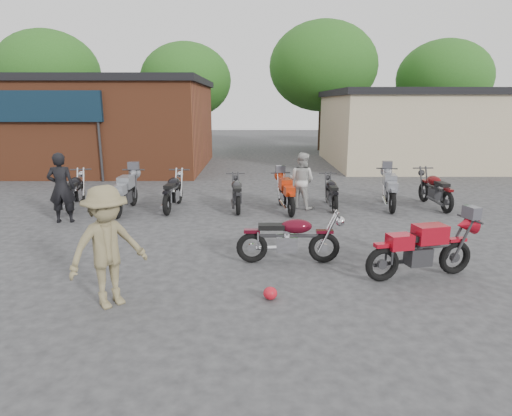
{
  "coord_description": "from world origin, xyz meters",
  "views": [
    {
      "loc": [
        -0.52,
        -7.35,
        3.11
      ],
      "look_at": [
        -0.48,
        1.65,
        0.9
      ],
      "focal_mm": 30.0,
      "sensor_mm": 36.0,
      "label": 1
    }
  ],
  "objects_px": {
    "row_bike_1": "(125,191)",
    "row_bike_4": "(286,192)",
    "helmet": "(270,293)",
    "vintage_motorcycle": "(290,235)",
    "person_light": "(302,181)",
    "row_bike_7": "(435,188)",
    "row_bike_3": "(237,192)",
    "row_bike_2": "(173,190)",
    "person_dark": "(61,188)",
    "person_tan": "(108,247)",
    "row_bike_5": "(332,191)",
    "row_bike_0": "(75,189)",
    "row_bike_6": "(390,188)",
    "sportbike": "(423,246)"
  },
  "relations": [
    {
      "from": "row_bike_0",
      "to": "row_bike_2",
      "type": "height_order",
      "value": "row_bike_2"
    },
    {
      "from": "row_bike_1",
      "to": "row_bike_3",
      "type": "distance_m",
      "value": 3.27
    },
    {
      "from": "row_bike_5",
      "to": "person_light",
      "type": "bearing_deg",
      "value": 93.91
    },
    {
      "from": "row_bike_1",
      "to": "row_bike_6",
      "type": "height_order",
      "value": "row_bike_1"
    },
    {
      "from": "helmet",
      "to": "row_bike_2",
      "type": "bearing_deg",
      "value": 113.6
    },
    {
      "from": "person_dark",
      "to": "row_bike_0",
      "type": "xyz_separation_m",
      "value": [
        -0.32,
        1.6,
        -0.35
      ]
    },
    {
      "from": "row_bike_7",
      "to": "row_bike_3",
      "type": "bearing_deg",
      "value": 89.28
    },
    {
      "from": "row_bike_1",
      "to": "person_tan",
      "type": "bearing_deg",
      "value": -165.38
    },
    {
      "from": "vintage_motorcycle",
      "to": "row_bike_5",
      "type": "xyz_separation_m",
      "value": [
        1.64,
        4.66,
        -0.05
      ]
    },
    {
      "from": "vintage_motorcycle",
      "to": "row_bike_6",
      "type": "height_order",
      "value": "row_bike_6"
    },
    {
      "from": "person_dark",
      "to": "row_bike_7",
      "type": "bearing_deg",
      "value": -179.72
    },
    {
      "from": "row_bike_1",
      "to": "row_bike_4",
      "type": "xyz_separation_m",
      "value": [
        4.71,
        0.08,
        -0.06
      ]
    },
    {
      "from": "row_bike_7",
      "to": "sportbike",
      "type": "bearing_deg",
      "value": 152.36
    },
    {
      "from": "sportbike",
      "to": "row_bike_2",
      "type": "xyz_separation_m",
      "value": [
        -5.48,
        5.27,
        0.0
      ]
    },
    {
      "from": "vintage_motorcycle",
      "to": "row_bike_3",
      "type": "xyz_separation_m",
      "value": [
        -1.23,
        4.47,
        -0.04
      ]
    },
    {
      "from": "row_bike_7",
      "to": "row_bike_6",
      "type": "bearing_deg",
      "value": 89.14
    },
    {
      "from": "vintage_motorcycle",
      "to": "helmet",
      "type": "xyz_separation_m",
      "value": [
        -0.45,
        -1.66,
        -0.47
      ]
    },
    {
      "from": "row_bike_4",
      "to": "row_bike_6",
      "type": "height_order",
      "value": "row_bike_6"
    },
    {
      "from": "vintage_motorcycle",
      "to": "row_bike_4",
      "type": "distance_m",
      "value": 4.28
    },
    {
      "from": "vintage_motorcycle",
      "to": "row_bike_4",
      "type": "bearing_deg",
      "value": 87.2
    },
    {
      "from": "helmet",
      "to": "row_bike_4",
      "type": "height_order",
      "value": "row_bike_4"
    },
    {
      "from": "vintage_motorcycle",
      "to": "person_light",
      "type": "bearing_deg",
      "value": 81.36
    },
    {
      "from": "vintage_motorcycle",
      "to": "row_bike_5",
      "type": "distance_m",
      "value": 4.94
    },
    {
      "from": "row_bike_4",
      "to": "row_bike_0",
      "type": "bearing_deg",
      "value": 79.13
    },
    {
      "from": "row_bike_1",
      "to": "row_bike_2",
      "type": "distance_m",
      "value": 1.38
    },
    {
      "from": "person_tan",
      "to": "row_bike_0",
      "type": "xyz_separation_m",
      "value": [
        -3.17,
        6.48,
        -0.37
      ]
    },
    {
      "from": "row_bike_4",
      "to": "row_bike_2",
      "type": "bearing_deg",
      "value": 78.47
    },
    {
      "from": "vintage_motorcycle",
      "to": "row_bike_2",
      "type": "relative_size",
      "value": 0.96
    },
    {
      "from": "row_bike_2",
      "to": "row_bike_0",
      "type": "bearing_deg",
      "value": 90.35
    },
    {
      "from": "person_tan",
      "to": "row_bike_6",
      "type": "distance_m",
      "value": 9.12
    },
    {
      "from": "person_tan",
      "to": "row_bike_2",
      "type": "bearing_deg",
      "value": 48.88
    },
    {
      "from": "helmet",
      "to": "row_bike_6",
      "type": "relative_size",
      "value": 0.11
    },
    {
      "from": "person_tan",
      "to": "helmet",
      "type": "bearing_deg",
      "value": -38.64
    },
    {
      "from": "person_light",
      "to": "person_tan",
      "type": "relative_size",
      "value": 0.88
    },
    {
      "from": "person_light",
      "to": "row_bike_0",
      "type": "distance_m",
      "value": 6.86
    },
    {
      "from": "helmet",
      "to": "row_bike_5",
      "type": "distance_m",
      "value": 6.66
    },
    {
      "from": "person_tan",
      "to": "row_bike_0",
      "type": "relative_size",
      "value": 0.94
    },
    {
      "from": "sportbike",
      "to": "person_tan",
      "type": "height_order",
      "value": "person_tan"
    },
    {
      "from": "person_light",
      "to": "row_bike_1",
      "type": "distance_m",
      "value": 5.23
    },
    {
      "from": "row_bike_0",
      "to": "row_bike_2",
      "type": "relative_size",
      "value": 0.99
    },
    {
      "from": "person_tan",
      "to": "row_bike_5",
      "type": "relative_size",
      "value": 1.06
    },
    {
      "from": "helmet",
      "to": "row_bike_7",
      "type": "xyz_separation_m",
      "value": [
        5.28,
        6.39,
        0.5
      ]
    },
    {
      "from": "row_bike_3",
      "to": "row_bike_6",
      "type": "bearing_deg",
      "value": -92.45
    },
    {
      "from": "row_bike_7",
      "to": "person_dark",
      "type": "bearing_deg",
      "value": 95.78
    },
    {
      "from": "sportbike",
      "to": "person_light",
      "type": "xyz_separation_m",
      "value": [
        -1.61,
        5.37,
        0.25
      ]
    },
    {
      "from": "helmet",
      "to": "row_bike_6",
      "type": "xyz_separation_m",
      "value": [
        3.86,
        6.33,
        0.5
      ]
    },
    {
      "from": "sportbike",
      "to": "person_tan",
      "type": "relative_size",
      "value": 1.07
    },
    {
      "from": "row_bike_0",
      "to": "row_bike_5",
      "type": "relative_size",
      "value": 1.13
    },
    {
      "from": "person_dark",
      "to": "row_bike_6",
      "type": "distance_m",
      "value": 9.37
    },
    {
      "from": "sportbike",
      "to": "row_bike_0",
      "type": "height_order",
      "value": "sportbike"
    }
  ]
}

